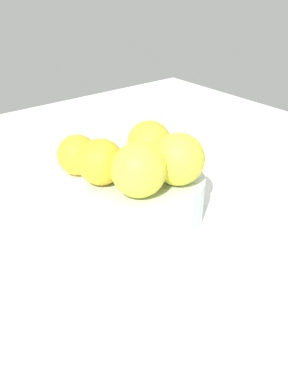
# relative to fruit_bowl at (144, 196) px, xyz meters

# --- Properties ---
(ground_plane) EXTENTS (1.10, 1.10, 0.02)m
(ground_plane) POSITION_rel_fruit_bowl_xyz_m (0.00, 0.00, -0.04)
(ground_plane) COLOR white
(fruit_bowl) EXTENTS (0.17, 0.17, 0.06)m
(fruit_bowl) POSITION_rel_fruit_bowl_xyz_m (0.00, 0.00, 0.00)
(fruit_bowl) COLOR silver
(fruit_bowl) RESTS_ON ground_plane
(orange_in_bowl_0) EXTENTS (0.06, 0.06, 0.06)m
(orange_in_bowl_0) POSITION_rel_fruit_bowl_xyz_m (0.03, 0.02, 0.06)
(orange_in_bowl_0) COLOR yellow
(orange_in_bowl_0) RESTS_ON fruit_bowl
(orange_in_bowl_1) EXTENTS (0.07, 0.07, 0.07)m
(orange_in_bowl_1) POSITION_rel_fruit_bowl_xyz_m (-0.04, -0.03, 0.07)
(orange_in_bowl_1) COLOR yellow
(orange_in_bowl_1) RESTS_ON fruit_bowl
(orange_in_bowl_2) EXTENTS (0.07, 0.07, 0.07)m
(orange_in_bowl_2) POSITION_rel_fruit_bowl_xyz_m (0.02, -0.04, 0.07)
(orange_in_bowl_2) COLOR yellow
(orange_in_bowl_2) RESTS_ON fruit_bowl
(orange_in_bowl_3) EXTENTS (0.06, 0.06, 0.06)m
(orange_in_bowl_3) POSITION_rel_fruit_bowl_xyz_m (-0.06, 0.02, 0.06)
(orange_in_bowl_3) COLOR yellow
(orange_in_bowl_3) RESTS_ON fruit_bowl
(orange_loose_0) EXTENTS (0.08, 0.08, 0.08)m
(orange_loose_0) POSITION_rel_fruit_bowl_xyz_m (0.11, 0.13, 0.01)
(orange_loose_0) COLOR yellow
(orange_loose_0) RESTS_ON ground_plane
(orange_loose_1) EXTENTS (0.07, 0.07, 0.07)m
(orange_loose_1) POSITION_rel_fruit_bowl_xyz_m (-0.01, 0.17, 0.01)
(orange_loose_1) COLOR yellow
(orange_loose_1) RESTS_ON ground_plane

